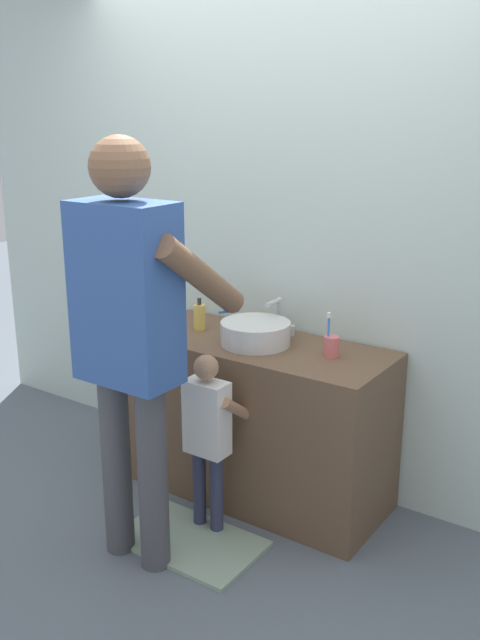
{
  "coord_description": "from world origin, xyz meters",
  "views": [
    {
      "loc": [
        1.74,
        -2.38,
        1.87
      ],
      "look_at": [
        0.0,
        0.15,
        0.95
      ],
      "focal_mm": 39.38,
      "sensor_mm": 36.0,
      "label": 1
    }
  ],
  "objects_px": {
    "toothbrush_cup": "(331,346)",
    "adult_parent": "(130,320)",
    "soap_bottle": "(200,317)",
    "child_toddler": "(208,428)"
  },
  "relations": [
    {
      "from": "soap_bottle",
      "to": "toothbrush_cup",
      "type": "bearing_deg",
      "value": 0.98
    },
    {
      "from": "soap_bottle",
      "to": "adult_parent",
      "type": "height_order",
      "value": "adult_parent"
    },
    {
      "from": "soap_bottle",
      "to": "adult_parent",
      "type": "relative_size",
      "value": 0.09
    },
    {
      "from": "child_toddler",
      "to": "adult_parent",
      "type": "height_order",
      "value": "adult_parent"
    },
    {
      "from": "toothbrush_cup",
      "to": "adult_parent",
      "type": "distance_m",
      "value": 0.94
    },
    {
      "from": "soap_bottle",
      "to": "child_toddler",
      "type": "bearing_deg",
      "value": -49.0
    },
    {
      "from": "toothbrush_cup",
      "to": "child_toddler",
      "type": "bearing_deg",
      "value": -131.38
    },
    {
      "from": "soap_bottle",
      "to": "child_toddler",
      "type": "xyz_separation_m",
      "value": [
        0.36,
        -0.42,
        -0.36
      ]
    },
    {
      "from": "soap_bottle",
      "to": "adult_parent",
      "type": "distance_m",
      "value": 0.81
    },
    {
      "from": "toothbrush_cup",
      "to": "adult_parent",
      "type": "relative_size",
      "value": 0.12
    }
  ]
}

